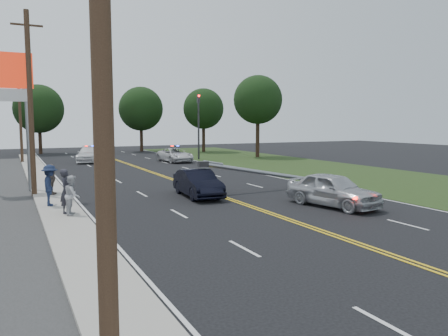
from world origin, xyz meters
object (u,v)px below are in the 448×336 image
utility_pole_mid (30,103)px  crashed_sedan (198,183)px  traffic_signal (199,121)px  pylon_sign (3,88)px  bystander_d (52,179)px  fallen_streetlight (278,174)px  utility_pole_far (20,112)px  utility_pole_near (101,44)px  bystander_b (72,195)px  emergency_b (90,154)px  waiting_sedan (333,190)px  bystander_a (66,191)px  bystander_c (50,185)px  emergency_a (175,155)px

utility_pole_mid → crashed_sedan: bearing=-27.7°
traffic_signal → pylon_sign: bearing=-139.6°
utility_pole_mid → bystander_d: 4.27m
traffic_signal → fallen_streetlight: traffic_signal is taller
utility_pole_far → crashed_sedan: 27.75m
utility_pole_near → bystander_b: (1.19, 13.36, -4.12)m
utility_pole_near → bystander_d: bearing=87.5°
fallen_streetlight → emergency_b: size_ratio=1.68×
waiting_sedan → emergency_b: (-6.55, 29.67, -0.01)m
bystander_b → utility_pole_far: bearing=18.9°
bystander_a → bystander_c: 2.15m
bystander_b → utility_pole_mid: bearing=26.7°
bystander_c → bystander_a: bearing=-160.5°
traffic_signal → waiting_sedan: traffic_signal is taller
bystander_d → fallen_streetlight: bearing=-78.7°
crashed_sedan → emergency_a: bearing=77.4°
pylon_sign → fallen_streetlight: pylon_sign is taller
utility_pole_mid → bystander_a: 7.42m
bystander_b → bystander_a: bearing=39.7°
utility_pole_mid → crashed_sedan: size_ratio=2.21×
utility_pole_mid → bystander_c: utility_pole_mid is taller
bystander_b → bystander_c: bystander_c is taller
utility_pole_far → bystander_c: utility_pole_far is taller
emergency_a → bystander_a: 26.01m
bystander_a → emergency_a: bearing=-5.4°
traffic_signal → emergency_b: (-11.27, 2.00, -3.40)m
emergency_a → bystander_d: size_ratio=3.02×
traffic_signal → bystander_a: bearing=-124.3°
fallen_streetlight → utility_pole_far: 29.54m
utility_pole_mid → emergency_a: utility_pole_mid is taller
pylon_sign → bystander_c: (1.81, -6.08, -4.90)m
crashed_sedan → bystander_b: 7.26m
pylon_sign → utility_pole_near: 22.06m
utility_pole_near → utility_pole_far: same height
utility_pole_near → bystander_a: bearing=85.9°
utility_pole_mid → pylon_sign: bearing=123.0°
utility_pole_near → emergency_a: 39.17m
waiting_sedan → emergency_a: 25.98m
bystander_a → emergency_b: bearing=13.6°
utility_pole_mid → traffic_signal: bearing=45.8°
crashed_sedan → bystander_b: size_ratio=2.68×
crashed_sedan → emergency_b: bearing=98.2°
pylon_sign → bystander_a: (2.29, -8.17, -4.91)m
traffic_signal → utility_pole_near: 41.84m
crashed_sedan → bystander_c: size_ratio=2.32×
fallen_streetlight → emergency_a: 20.28m
utility_pole_near → bystander_a: 14.43m
pylon_sign → emergency_a: pylon_sign is taller
emergency_a → utility_pole_mid: bearing=-135.1°
crashed_sedan → emergency_b: emergency_b is taller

